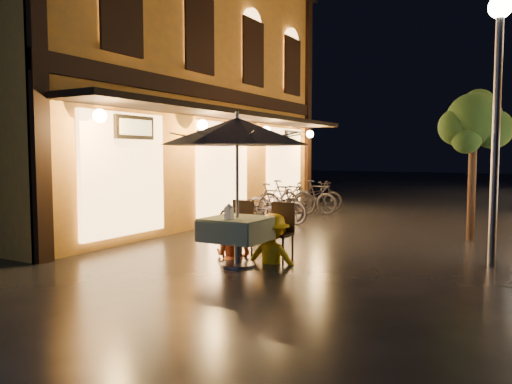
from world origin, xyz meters
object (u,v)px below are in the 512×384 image
Objects in this scene: cafe_table at (237,230)px; table_lantern at (229,210)px; person_yellow at (273,215)px; streetlamp_near at (498,81)px; bicycle_0 at (243,216)px; patio_umbrella at (237,131)px; person_orange at (233,216)px.

table_lantern is at bearing -90.00° from cafe_table.
person_yellow reaches higher than cafe_table.
person_yellow is (0.37, 0.51, 0.20)m from cafe_table.
bicycle_0 is (-5.16, 0.87, -2.51)m from streetlamp_near.
table_lantern is 0.16× the size of bicycle_0.
cafe_table is at bearing -137.44° from bicycle_0.
streetlamp_near is at bearing 28.90° from cafe_table.
bicycle_0 is at bearing 119.59° from patio_umbrella.
person_orange is 2.62m from bicycle_0.
streetlamp_near is at bearing -159.98° from person_yellow.
person_yellow reaches higher than bicycle_0.
person_yellow is 3.08m from bicycle_0.
bicycle_0 is at bearing 117.58° from table_lantern.
patio_umbrella is 1.25m from table_lantern.
patio_umbrella reaches higher than table_lantern.
streetlamp_near is 4.27× the size of cafe_table.
cafe_table is 3.26m from bicycle_0.
streetlamp_near is 4.63m from table_lantern.
streetlamp_near is 2.95× the size of person_orange.
person_yellow is (0.78, -0.01, 0.07)m from person_orange.
cafe_table is 0.68m from person_orange.
streetlamp_near is at bearing -86.65° from bicycle_0.
bicycle_0 reaches higher than cafe_table.
person_yellow is at bearing 53.84° from patio_umbrella.
streetlamp_near is at bearing 28.90° from patio_umbrella.
person_orange reaches higher than cafe_table.
patio_umbrella reaches higher than cafe_table.
cafe_table is 0.40× the size of patio_umbrella.
person_orange is at bearing -160.06° from streetlamp_near.
bicycle_0 is (-1.61, 3.08, -0.51)m from table_lantern.
cafe_table is at bearing -151.10° from streetlamp_near.
table_lantern is (-3.55, -2.21, -2.00)m from streetlamp_near.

